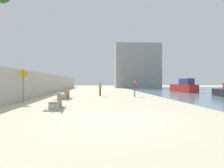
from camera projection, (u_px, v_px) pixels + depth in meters
The scene contains 9 objects.
ground_plane at pixel (103, 94), 26.84m from camera, with size 120.00×120.00×0.00m, color beige.
seawall at pixel (45, 84), 26.23m from camera, with size 0.80×64.00×2.67m, color #ADAAA3.
bench_near at pixel (56, 105), 12.52m from camera, with size 1.22×2.16×0.98m.
bench_far at pixel (65, 97), 19.51m from camera, with size 1.37×2.23×0.98m.
person_walking at pixel (135, 87), 22.64m from camera, with size 0.26×0.51×1.75m.
person_standing at pixel (100, 87), 23.79m from camera, with size 0.32×0.46×1.72m.
boat_far_right at pixel (184, 87), 31.89m from camera, with size 2.21×6.03×2.10m.
pedestrian_sign at pixel (23, 82), 16.25m from camera, with size 0.85×0.08×2.69m.
harbor_building at pixel (137, 66), 55.49m from camera, with size 12.00×6.00×11.71m, color gray.
Camera 1 is at (-1.02, -8.83, 1.68)m, focal length 32.85 mm.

